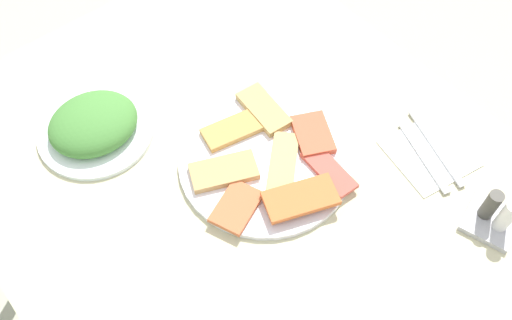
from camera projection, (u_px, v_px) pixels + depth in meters
ground_plane at (252, 299)px, 1.67m from camera, size 6.00×6.00×0.00m
dining_table at (250, 191)px, 1.14m from camera, size 1.17×0.94×0.71m
pide_platter at (267, 159)px, 1.08m from camera, size 0.34×0.34×0.04m
salad_plate_rice at (94, 125)px, 1.11m from camera, size 0.23×0.23×0.07m
paper_napkin at (430, 153)px, 1.10m from camera, size 0.17×0.17×0.00m
fork at (436, 147)px, 1.11m from camera, size 0.19×0.08×0.00m
spoon at (424, 157)px, 1.09m from camera, size 0.17×0.07×0.00m
condiment_caddy at (494, 216)px, 1.00m from camera, size 0.11×0.11×0.09m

